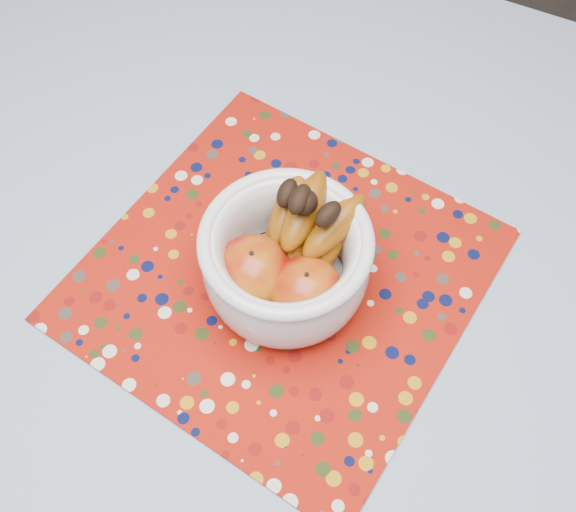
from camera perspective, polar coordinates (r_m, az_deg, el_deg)
The scene contains 4 objects.
table at distance 0.86m, azimuth -1.09°, elevation -8.22°, with size 1.20×1.20×0.75m.
tablecloth at distance 0.78m, azimuth -1.18°, elevation -5.95°, with size 1.32×1.32×0.01m, color #6585A9.
placemat at distance 0.81m, azimuth -0.47°, elevation -1.55°, with size 0.43×0.43×0.00m, color #921308.
fruit_bowl at distance 0.74m, azimuth 0.24°, elevation 0.06°, with size 0.19×0.20×0.16m.
Camera 1 is at (0.16, -0.28, 1.47)m, focal length 42.00 mm.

